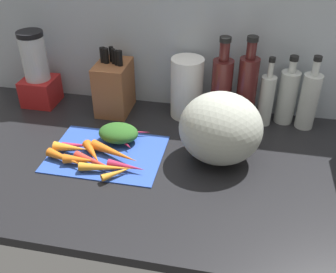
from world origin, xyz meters
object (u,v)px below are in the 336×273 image
(carrot_3, at_px, (92,153))
(winter_squash, at_px, (220,128))
(carrot_0, at_px, (71,148))
(bottle_2, at_px, (266,99))
(carrot_9, at_px, (80,160))
(carrot_4, at_px, (123,141))
(bottle_1, at_px, (247,89))
(carrot_7, at_px, (126,166))
(carrot_5, at_px, (117,173))
(blender_appliance, at_px, (37,74))
(paper_towel_roll, at_px, (187,88))
(bottle_3, at_px, (287,96))
(carrot_2, at_px, (114,153))
(carrot_8, at_px, (106,168))
(carrot_1, at_px, (78,145))
(bottle_0, at_px, (221,90))
(cutting_board, at_px, (107,153))
(carrot_10, at_px, (131,132))
(carrot_6, at_px, (95,162))
(knife_block, at_px, (114,87))
(carrot_11, at_px, (66,159))
(bottle_4, at_px, (309,100))

(carrot_3, distance_m, winter_squash, 0.41)
(carrot_0, relative_size, bottle_2, 0.45)
(carrot_0, xyz_separation_m, carrot_9, (0.05, -0.05, -0.00))
(carrot_4, xyz_separation_m, bottle_1, (0.39, 0.23, 0.11))
(carrot_7, bearing_deg, carrot_0, 165.19)
(carrot_5, distance_m, blender_appliance, 0.60)
(paper_towel_roll, bearing_deg, bottle_3, 4.35)
(carrot_2, relative_size, carrot_8, 1.06)
(carrot_9, bearing_deg, winter_squash, 16.81)
(carrot_1, xyz_separation_m, winter_squash, (0.46, 0.05, 0.09))
(carrot_8, height_order, bottle_2, bottle_2)
(blender_appliance, distance_m, bottle_2, 0.86)
(carrot_8, distance_m, bottle_0, 0.49)
(cutting_board, bearing_deg, carrot_5, -56.47)
(carrot_10, height_order, paper_towel_roll, paper_towel_roll)
(carrot_1, relative_size, paper_towel_roll, 0.47)
(carrot_7, bearing_deg, carrot_1, 157.25)
(winter_squash, bearing_deg, carrot_1, -174.04)
(carrot_6, height_order, bottle_1, bottle_1)
(carrot_5, xyz_separation_m, bottle_3, (0.50, 0.44, 0.08))
(carrot_4, bearing_deg, paper_towel_roll, 55.08)
(bottle_3, bearing_deg, knife_block, -175.82)
(winter_squash, relative_size, knife_block, 1.04)
(carrot_4, distance_m, carrot_9, 0.16)
(blender_appliance, distance_m, bottle_3, 0.94)
(knife_block, bearing_deg, carrot_3, -85.40)
(winter_squash, height_order, bottle_2, bottle_2)
(carrot_3, bearing_deg, carrot_8, -43.01)
(cutting_board, height_order, carrot_8, carrot_8)
(carrot_1, height_order, carrot_7, carrot_7)
(cutting_board, xyz_separation_m, carrot_1, (-0.10, 0.00, 0.01))
(carrot_2, xyz_separation_m, winter_squash, (0.32, 0.07, 0.09))
(cutting_board, xyz_separation_m, carrot_2, (0.03, -0.02, 0.02))
(carrot_5, distance_m, bottle_3, 0.67)
(bottle_1, bearing_deg, bottle_2, 9.41)
(carrot_6, height_order, bottle_3, bottle_3)
(cutting_board, bearing_deg, bottle_1, 34.00)
(carrot_0, bearing_deg, carrot_9, -45.09)
(carrot_11, bearing_deg, carrot_8, -7.03)
(blender_appliance, bearing_deg, bottle_4, 1.33)
(bottle_1, distance_m, bottle_4, 0.22)
(carrot_8, height_order, winter_squash, winter_squash)
(carrot_0, distance_m, carrot_9, 0.07)
(bottle_1, bearing_deg, paper_towel_roll, 175.80)
(carrot_1, bearing_deg, carrot_8, -37.04)
(carrot_9, distance_m, bottle_0, 0.54)
(carrot_10, relative_size, winter_squash, 0.52)
(carrot_4, distance_m, carrot_10, 0.06)
(carrot_9, height_order, carrot_11, carrot_9)
(carrot_10, distance_m, paper_towel_roll, 0.27)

